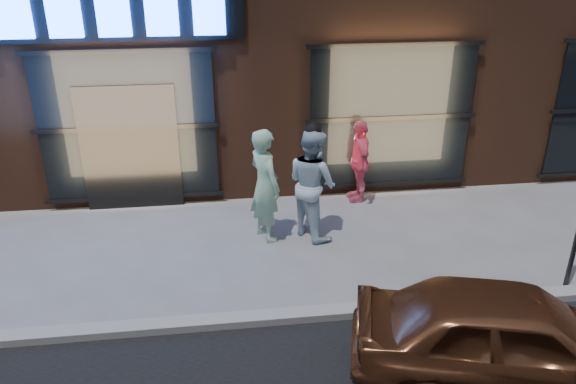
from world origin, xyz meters
The scene contains 6 objects.
ground centered at (0.00, 0.00, 0.00)m, with size 90.00×90.00×0.00m, color slate.
curb centered at (0.00, 0.00, 0.06)m, with size 60.00×0.25×0.12m, color gray.
man_bowtie centered at (2.38, 2.37, 0.99)m, with size 0.72×0.48×1.99m, color #A7DCBD.
man_cap centered at (3.19, 2.40, 0.98)m, with size 0.95×0.74×1.95m, color silver.
passerby centered at (4.35, 3.70, 0.82)m, with size 0.96×0.40×1.64m, color #DA5A76.
gold_sedan centered at (4.88, -1.48, 0.63)m, with size 1.48×3.68×1.25m, color brown.
Camera 1 is at (1.66, -6.25, 4.82)m, focal length 35.00 mm.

